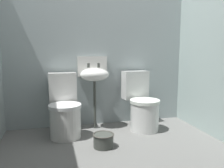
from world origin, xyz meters
name	(u,v)px	position (x,y,z in m)	size (l,w,h in m)	color
ground_plane	(118,156)	(0.00, 0.00, -0.04)	(2.96, 2.43, 0.08)	#626260
wall_back	(98,51)	(0.00, 1.07, 1.06)	(2.96, 0.10, 2.12)	#96A3A4
wall_right	(224,52)	(1.33, 0.10, 1.06)	(0.10, 2.23, 2.12)	#98ABA7
toilet_left	(65,110)	(-0.51, 0.67, 0.32)	(0.41, 0.60, 0.78)	silver
toilet_right	(142,106)	(0.53, 0.67, 0.32)	(0.44, 0.63, 0.78)	silver
sink	(94,74)	(-0.10, 0.85, 0.75)	(0.42, 0.34, 0.99)	#3C403B
bucket	(103,140)	(-0.12, 0.17, 0.08)	(0.24, 0.24, 0.16)	#3C403B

